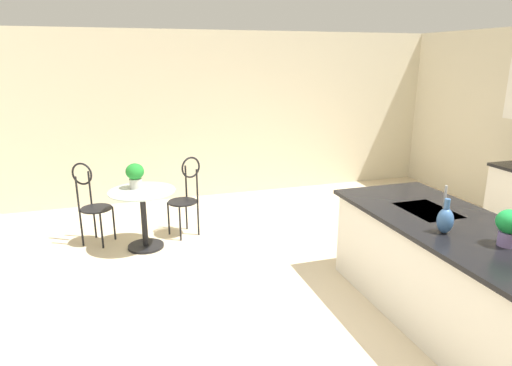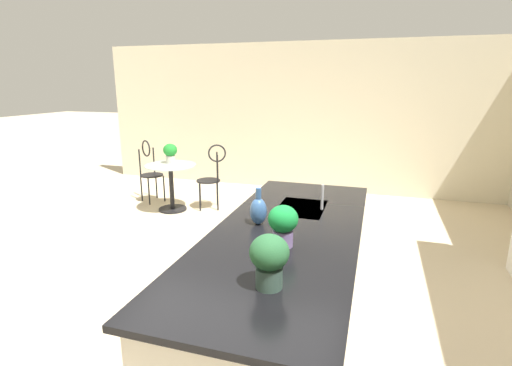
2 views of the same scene
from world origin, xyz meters
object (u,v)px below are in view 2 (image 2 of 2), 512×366
chair_by_island (212,174)px  potted_plant_on_table (170,152)px  bistro_table (171,183)px  vase_on_counter (258,210)px  chair_near_window (150,168)px  potted_plant_counter_far (269,258)px  potted_plant_counter_near (283,223)px

chair_by_island → potted_plant_on_table: potted_plant_on_table is taller
bistro_table → vase_on_counter: (2.56, 2.22, 0.58)m
potted_plant_on_table → chair_near_window: bearing=-113.1°
chair_by_island → potted_plant_on_table: 0.74m
potted_plant_counter_far → potted_plant_counter_near: 0.55m
chair_near_window → vase_on_counter: (2.91, 2.82, 0.46)m
chair_by_island → potted_plant_counter_near: bearing=31.1°
bistro_table → potted_plant_on_table: (-0.13, -0.06, 0.47)m
vase_on_counter → bistro_table: bearing=-139.0°
potted_plant_on_table → vase_on_counter: (2.68, 2.28, 0.11)m
vase_on_counter → chair_by_island: bearing=-149.9°
potted_plant_counter_far → potted_plant_on_table: bearing=-143.9°
bistro_table → vase_on_counter: 3.44m
potted_plant_counter_far → vase_on_counter: (-0.90, -0.34, -0.06)m
bistro_table → chair_near_window: 0.71m
chair_by_island → potted_plant_on_table: size_ratio=3.37×
potted_plant_on_table → bistro_table: bearing=25.9°
chair_near_window → potted_plant_counter_near: (3.26, 3.10, 0.51)m
bistro_table → potted_plant_on_table: 0.49m
potted_plant_counter_far → potted_plant_counter_near: (-0.55, -0.06, -0.01)m
potted_plant_on_table → potted_plant_counter_near: 3.97m
chair_by_island → vase_on_counter: size_ratio=3.62×
bistro_table → chair_by_island: chair_by_island is taller
potted_plant_on_table → potted_plant_counter_near: (3.03, 2.56, 0.16)m
potted_plant_counter_near → vase_on_counter: bearing=-141.6°
chair_by_island → potted_plant_counter_far: (3.75, 1.99, 0.52)m
potted_plant_on_table → vase_on_counter: vase_on_counter is taller
bistro_table → potted_plant_counter_far: potted_plant_counter_far is taller
bistro_table → chair_near_window: (-0.36, -0.60, 0.13)m
potted_plant_counter_near → vase_on_counter: vase_on_counter is taller
potted_plant_on_table → potted_plant_counter_near: size_ratio=1.10×
chair_near_window → potted_plant_counter_far: bearing=39.6°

